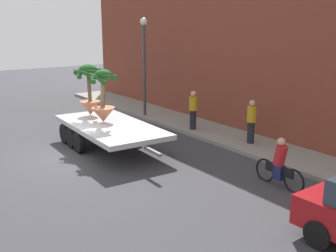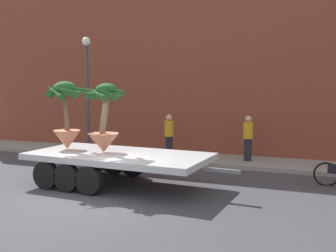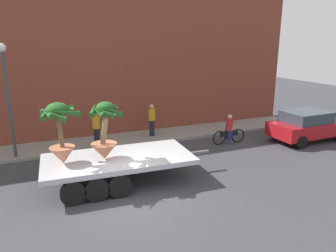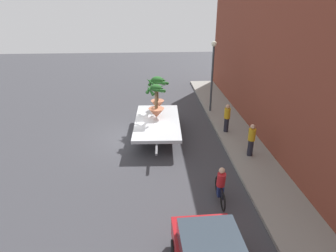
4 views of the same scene
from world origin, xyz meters
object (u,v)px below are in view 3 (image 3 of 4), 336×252
(parked_car, at_px, (307,125))
(pedestrian_far_left, at_px, (96,127))
(potted_palm_middle, at_px, (60,132))
(cyclist, at_px, (229,131))
(potted_palm_rear, at_px, (105,133))
(flatbed_trailer, at_px, (112,163))
(pedestrian_near_gate, at_px, (152,119))
(street_lamp, at_px, (7,87))

(parked_car, distance_m, pedestrian_far_left, 10.79)
(potted_palm_middle, xyz_separation_m, cyclist, (8.18, 2.23, -1.45))
(potted_palm_rear, bearing_deg, flatbed_trailer, 11.05)
(flatbed_trailer, distance_m, potted_palm_middle, 2.15)
(cyclist, bearing_deg, flatbed_trailer, -160.52)
(pedestrian_far_left, bearing_deg, parked_car, -15.97)
(flatbed_trailer, xyz_separation_m, parked_car, (10.55, 1.16, 0.06))
(flatbed_trailer, relative_size, pedestrian_far_left, 3.74)
(flatbed_trailer, bearing_deg, pedestrian_near_gate, 55.36)
(potted_palm_rear, bearing_deg, pedestrian_near_gate, 53.80)
(parked_car, relative_size, pedestrian_near_gate, 2.43)
(flatbed_trailer, distance_m, potted_palm_rear, 1.20)
(potted_palm_middle, xyz_separation_m, pedestrian_near_gate, (4.86, 4.53, -1.08))
(pedestrian_near_gate, xyz_separation_m, street_lamp, (-6.60, -0.73, 2.19))
(cyclist, relative_size, pedestrian_near_gate, 1.08)
(flatbed_trailer, bearing_deg, parked_car, 6.26)
(potted_palm_rear, xyz_separation_m, pedestrian_far_left, (0.39, 4.17, -0.90))
(pedestrian_near_gate, relative_size, pedestrian_far_left, 1.00)
(parked_car, distance_m, pedestrian_near_gate, 8.13)
(potted_palm_middle, xyz_separation_m, parked_car, (12.22, 1.08, -1.29))
(pedestrian_far_left, bearing_deg, pedestrian_near_gate, 9.10)
(pedestrian_near_gate, distance_m, street_lamp, 6.99)
(flatbed_trailer, distance_m, cyclist, 6.90)
(cyclist, bearing_deg, parked_car, -15.85)
(pedestrian_far_left, relative_size, street_lamp, 0.35)
(cyclist, bearing_deg, pedestrian_near_gate, 145.29)
(potted_palm_rear, relative_size, pedestrian_near_gate, 1.21)
(potted_palm_rear, bearing_deg, cyclist, 19.22)
(flatbed_trailer, bearing_deg, cyclist, 19.48)
(parked_car, bearing_deg, pedestrian_far_left, 164.03)
(cyclist, bearing_deg, pedestrian_far_left, 163.96)
(street_lamp, bearing_deg, pedestrian_far_left, 3.92)
(parked_car, bearing_deg, pedestrian_near_gate, 154.89)
(potted_palm_middle, distance_m, cyclist, 8.60)
(cyclist, height_order, pedestrian_far_left, pedestrian_far_left)
(pedestrian_near_gate, height_order, street_lamp, street_lamp)
(parked_car, bearing_deg, cyclist, 164.15)
(potted_palm_rear, distance_m, parked_car, 10.89)
(potted_palm_middle, height_order, street_lamp, street_lamp)
(potted_palm_middle, height_order, parked_car, potted_palm_middle)
(potted_palm_rear, bearing_deg, parked_car, 6.36)
(potted_palm_rear, bearing_deg, street_lamp, 129.19)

